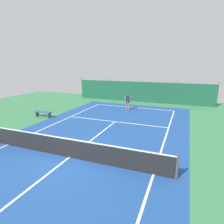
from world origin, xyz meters
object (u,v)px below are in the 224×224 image
object	(u,v)px
parked_car	(140,91)
tennis_player	(128,100)
tennis_ball_by_sideline	(74,119)
tennis_net	(69,148)
tennis_ball_midcourt	(121,116)
courtside_bench	(43,113)
tennis_ball_near_player	(102,112)

from	to	relation	value
parked_car	tennis_player	bearing A→B (deg)	-91.71
tennis_ball_by_sideline	parked_car	distance (m)	12.91
tennis_net	tennis_ball_midcourt	world-z (taller)	tennis_net
parked_car	courtside_bench	size ratio (longest dim) A/B	2.73
tennis_ball_midcourt	courtside_bench	bearing A→B (deg)	-158.03
courtside_bench	tennis_player	bearing A→B (deg)	41.76
tennis_ball_by_sideline	parked_car	bearing A→B (deg)	78.62
parked_car	courtside_bench	distance (m)	14.09
courtside_bench	tennis_ball_midcourt	bearing A→B (deg)	21.97
tennis_net	parked_car	xyz separation A→B (m)	(-0.87, 18.45, 0.33)
tennis_ball_by_sideline	tennis_player	bearing A→B (deg)	58.17
tennis_ball_midcourt	parked_car	size ratio (longest dim) A/B	0.02
tennis_net	tennis_ball_midcourt	xyz separation A→B (m)	(-0.08, 7.98, -0.48)
tennis_net	parked_car	size ratio (longest dim) A/B	2.32
tennis_ball_by_sideline	courtside_bench	world-z (taller)	courtside_bench
tennis_ball_midcourt	tennis_ball_by_sideline	bearing A→B (deg)	-147.12
tennis_ball_near_player	parked_car	bearing A→B (deg)	82.27
tennis_net	courtside_bench	xyz separation A→B (m)	(-6.31, 5.46, -0.14)
tennis_ball_near_player	courtside_bench	size ratio (longest dim) A/B	0.04
courtside_bench	tennis_ball_by_sideline	bearing A→B (deg)	7.04
tennis_net	tennis_player	world-z (taller)	tennis_player
tennis_player	tennis_ball_by_sideline	xyz separation A→B (m)	(-3.10, -5.00, -0.93)
tennis_net	courtside_bench	size ratio (longest dim) A/B	6.33
tennis_ball_near_player	tennis_net	bearing A→B (deg)	-75.79
parked_car	tennis_ball_near_player	bearing A→B (deg)	-103.64
tennis_player	courtside_bench	world-z (taller)	tennis_player
tennis_ball_near_player	tennis_ball_midcourt	world-z (taller)	same
tennis_player	courtside_bench	bearing A→B (deg)	39.16
tennis_ball_midcourt	parked_car	world-z (taller)	parked_car
tennis_ball_midcourt	tennis_ball_by_sideline	xyz separation A→B (m)	(-3.34, -2.16, 0.00)
tennis_player	tennis_ball_midcourt	bearing A→B (deg)	92.12
tennis_player	parked_car	size ratio (longest dim) A/B	0.38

